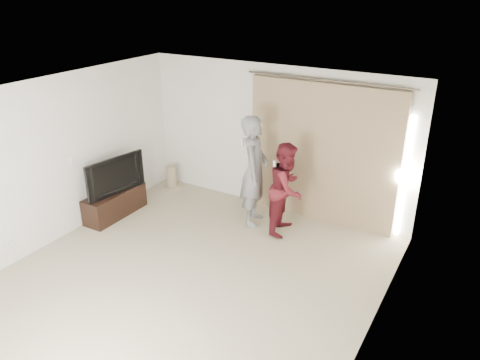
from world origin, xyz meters
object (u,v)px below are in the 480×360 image
at_px(tv, 112,174).
at_px(person_man, 254,171).
at_px(person_woman, 287,188).
at_px(tv_console, 115,203).

height_order(tv, person_man, person_man).
distance_m(tv, person_woman, 3.03).
distance_m(person_man, person_woman, 0.63).
distance_m(tv_console, person_man, 2.58).
bearing_deg(person_woman, person_man, 180.00).
relative_size(tv_console, tv, 1.05).
distance_m(tv_console, tv, 0.56).
relative_size(tv_console, person_woman, 0.78).
xyz_separation_m(tv_console, person_woman, (2.86, 1.02, 0.54)).
xyz_separation_m(tv_console, tv, (0.00, 0.00, 0.56)).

